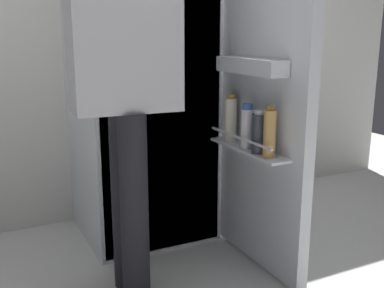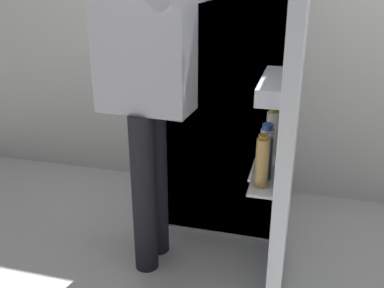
{
  "view_description": "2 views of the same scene",
  "coord_description": "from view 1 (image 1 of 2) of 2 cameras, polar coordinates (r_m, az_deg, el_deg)",
  "views": [
    {
      "loc": [
        -0.89,
        -1.87,
        1.16
      ],
      "look_at": [
        -0.0,
        -0.09,
        0.68
      ],
      "focal_mm": 43.24,
      "sensor_mm": 36.0,
      "label": 1
    },
    {
      "loc": [
        0.43,
        -1.91,
        1.47
      ],
      "look_at": [
        -0.05,
        -0.13,
        0.72
      ],
      "focal_mm": 41.04,
      "sensor_mm": 36.0,
      "label": 2
    }
  ],
  "objects": [
    {
      "name": "kitchen_wall",
      "position": [
        2.96,
        -9.31,
        16.37
      ],
      "size": [
        4.4,
        0.1,
        2.61
      ],
      "primitive_type": "cube",
      "color": "silver",
      "rests_on": "ground_plane"
    },
    {
      "name": "refrigerator",
      "position": [
        2.57,
        -5.35,
        7.53
      ],
      "size": [
        0.75,
        1.33,
        1.77
      ],
      "color": "silver",
      "rests_on": "ground_plane"
    },
    {
      "name": "person",
      "position": [
        1.92,
        -8.0,
        9.26
      ],
      "size": [
        0.55,
        0.77,
        1.68
      ],
      "color": "black",
      "rests_on": "ground_plane"
    },
    {
      "name": "ground_plane",
      "position": [
        2.37,
        -0.92,
        -15.58
      ],
      "size": [
        6.76,
        6.76,
        0.0
      ],
      "primitive_type": "plane",
      "color": "silver"
    }
  ]
}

